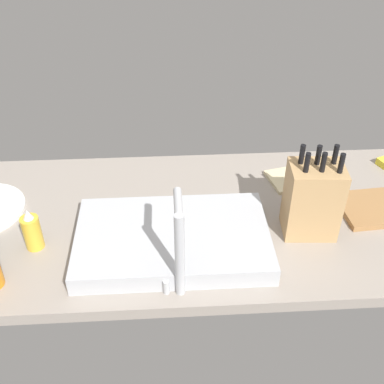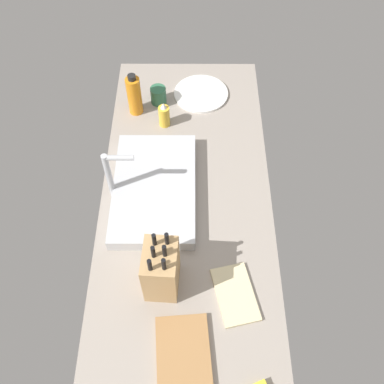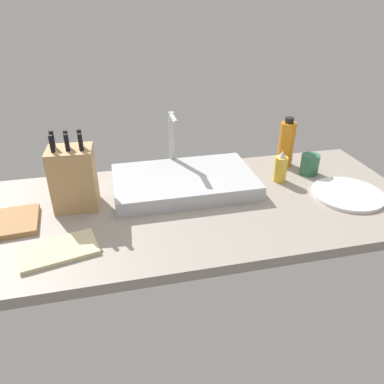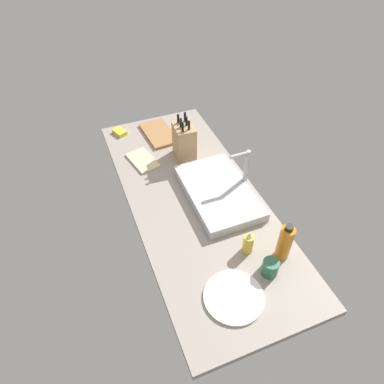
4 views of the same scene
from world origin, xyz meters
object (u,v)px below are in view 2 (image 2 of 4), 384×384
object	(u,v)px
faucet	(111,173)
dish_towel	(235,294)
knife_block	(161,269)
soap_bottle	(164,115)
cutting_board	(183,362)
sink_basin	(155,189)
dinner_plate	(201,94)
coffee_mug	(158,95)
water_bottle	(134,95)

from	to	relation	value
faucet	dish_towel	xyz separation A→B (cm)	(-41.96, -45.25, -13.65)
knife_block	soap_bottle	size ratio (longest dim) A/B	2.11
soap_bottle	faucet	bearing A→B (deg)	155.57
cutting_board	soap_bottle	xyz separation A→B (cm)	(103.55, 9.70, 4.60)
faucet	cutting_board	bearing A→B (deg)	-156.97
sink_basin	faucet	world-z (taller)	faucet
cutting_board	faucet	bearing A→B (deg)	23.03
dinner_plate	coffee_mug	world-z (taller)	coffee_mug
knife_block	soap_bottle	bearing A→B (deg)	5.36
dish_towel	coffee_mug	world-z (taller)	coffee_mug
knife_block	cutting_board	size ratio (longest dim) A/B	0.91
sink_basin	dish_towel	world-z (taller)	sink_basin
sink_basin	water_bottle	xyz separation A→B (cm)	(46.07, 10.99, 7.01)
soap_bottle	cutting_board	bearing A→B (deg)	-174.65
water_bottle	dinner_plate	size ratio (longest dim) A/B	0.81
knife_block	coffee_mug	distance (cm)	91.35
knife_block	cutting_board	bearing A→B (deg)	-161.20
sink_basin	water_bottle	size ratio (longest dim) A/B	2.51
faucet	dinner_plate	xyz separation A→B (cm)	(58.47, -34.32, -13.65)
cutting_board	water_bottle	world-z (taller)	water_bottle
cutting_board	dinner_plate	distance (cm)	123.19
faucet	soap_bottle	size ratio (longest dim) A/B	1.93
faucet	dish_towel	size ratio (longest dim) A/B	1.15
knife_block	water_bottle	world-z (taller)	knife_block
water_bottle	coffee_mug	distance (cm)	13.09
faucet	knife_block	bearing A→B (deg)	-151.82
soap_bottle	dish_towel	bearing A→B (deg)	-161.23
soap_bottle	coffee_mug	xyz separation A→B (cm)	(14.42, 3.30, -1.42)
dinner_plate	sink_basin	bearing A→B (deg)	161.61
faucet	knife_block	size ratio (longest dim) A/B	0.91
dish_towel	knife_block	bearing A→B (deg)	79.90
coffee_mug	soap_bottle	bearing A→B (deg)	-167.09
faucet	water_bottle	size ratio (longest dim) A/B	1.18
knife_block	dish_towel	size ratio (longest dim) A/B	1.26
water_bottle	soap_bottle	bearing A→B (deg)	-121.69
faucet	knife_block	distance (cm)	42.64
sink_basin	water_bottle	distance (cm)	47.88
sink_basin	faucet	bearing A→B (deg)	94.68
knife_block	soap_bottle	xyz separation A→B (cm)	(76.50, 2.35, -5.48)
sink_basin	cutting_board	world-z (taller)	sink_basin
cutting_board	coffee_mug	xyz separation A→B (cm)	(117.97, 13.00, 3.18)
knife_block	dish_towel	distance (cm)	27.59
knife_block	water_bottle	xyz separation A→B (cm)	(84.79, 15.78, -1.28)
dish_towel	cutting_board	bearing A→B (deg)	141.70
sink_basin	coffee_mug	world-z (taller)	coffee_mug
sink_basin	dinner_plate	xyz separation A→B (cm)	(57.22, -19.03, -2.08)
faucet	dish_towel	world-z (taller)	faucet
sink_basin	soap_bottle	xyz separation A→B (cm)	(37.78, -2.44, 2.82)
sink_basin	dinner_plate	bearing A→B (deg)	-18.39
cutting_board	coffee_mug	world-z (taller)	coffee_mug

